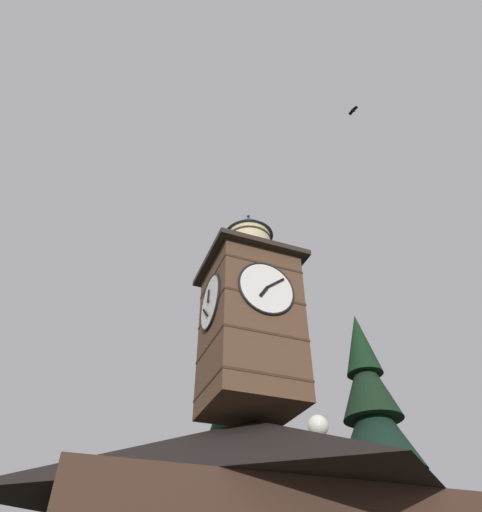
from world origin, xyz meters
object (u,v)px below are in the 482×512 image
at_px(pine_tree_behind, 238,486).
at_px(pine_tree_aside, 384,478).
at_px(flying_bird_high, 353,110).
at_px(clock_tower, 250,314).
at_px(moon, 318,426).

bearing_deg(pine_tree_behind, pine_tree_aside, 177.76).
relative_size(pine_tree_aside, flying_bird_high, 25.77).
distance_m(clock_tower, pine_tree_aside, 10.51).
xyz_separation_m(clock_tower, flying_bird_high, (-4.18, 4.68, 10.79)).
bearing_deg(pine_tree_aside, clock_tower, 24.45).
bearing_deg(pine_tree_behind, moon, -128.41).
relative_size(clock_tower, moon, 4.66).
distance_m(pine_tree_behind, pine_tree_aside, 7.38).
distance_m(clock_tower, pine_tree_behind, 7.22).
height_order(clock_tower, pine_tree_aside, clock_tower).
height_order(clock_tower, pine_tree_behind, clock_tower).
relative_size(clock_tower, pine_tree_aside, 0.66).
distance_m(pine_tree_aside, flying_bird_high, 18.48).
xyz_separation_m(clock_tower, pine_tree_behind, (-1.04, -4.09, -5.86)).
relative_size(pine_tree_behind, flying_bird_high, 23.72).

